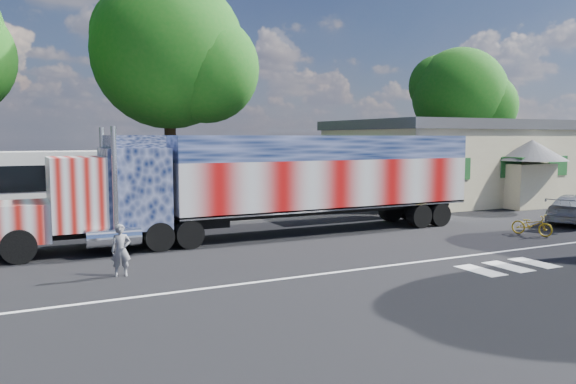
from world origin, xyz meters
name	(u,v)px	position (x,y,z in m)	size (l,w,h in m)	color
ground	(325,251)	(0.00, 0.00, 0.00)	(100.00, 100.00, 0.00)	black
lane_markings	(430,267)	(1.71, -3.77, 0.01)	(30.00, 2.67, 0.01)	silver
semi_truck	(270,181)	(-0.44, 3.80, 2.32)	(21.17, 3.34, 4.51)	black
coach_bus	(136,186)	(-4.83, 9.62, 1.82)	(12.06, 2.81, 3.51)	silver
hall_building	(495,159)	(19.92, 10.86, 2.62)	(22.40, 12.80, 5.20)	beige
woman	(121,250)	(-7.31, -0.53, 0.78)	(0.57, 0.37, 1.56)	slate
bicycle	(532,225)	(9.50, -1.06, 0.45)	(0.59, 1.70, 0.90)	gold
tree_n_mid	(171,53)	(-1.04, 16.90, 9.25)	(9.79, 9.33, 13.97)	black
tree_far_ne	(461,96)	(24.25, 18.90, 7.62)	(8.33, 7.93, 11.64)	black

